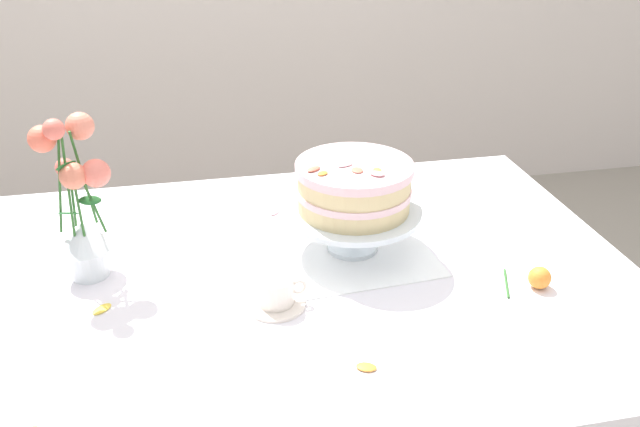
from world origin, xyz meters
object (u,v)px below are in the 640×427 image
(cake_stand, at_px, (353,216))
(flower_vase, at_px, (80,209))
(dining_table, at_px, (299,315))
(fallen_rose, at_px, (539,278))
(layer_cake, at_px, (354,186))
(teacup, at_px, (276,294))

(cake_stand, distance_m, flower_vase, 0.55)
(dining_table, height_order, fallen_rose, fallen_rose)
(cake_stand, distance_m, layer_cake, 0.07)
(flower_vase, distance_m, teacup, 0.42)
(cake_stand, height_order, fallen_rose, cake_stand)
(teacup, distance_m, fallen_rose, 0.52)
(layer_cake, relative_size, flower_vase, 0.72)
(layer_cake, distance_m, flower_vase, 0.54)
(dining_table, distance_m, teacup, 0.15)
(dining_table, relative_size, fallen_rose, 14.05)
(layer_cake, relative_size, fallen_rose, 2.45)
(dining_table, relative_size, flower_vase, 4.13)
(cake_stand, bearing_deg, layer_cake, -111.53)
(teacup, xyz_separation_m, fallen_rose, (0.51, -0.04, -0.00))
(dining_table, distance_m, flower_vase, 0.48)
(dining_table, relative_size, teacup, 12.03)
(teacup, bearing_deg, dining_table, 56.00)
(flower_vase, bearing_deg, fallen_rose, -14.56)
(cake_stand, bearing_deg, fallen_rose, -33.66)
(fallen_rose, bearing_deg, cake_stand, 146.34)
(fallen_rose, bearing_deg, dining_table, 164.76)
(flower_vase, xyz_separation_m, teacup, (0.35, -0.18, -0.12))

